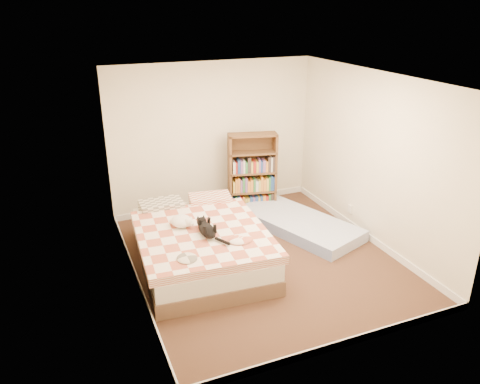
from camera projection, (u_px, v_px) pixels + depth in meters
name	position (u px, v px, depth m)	size (l,w,h in m)	color
room	(263.00, 179.00, 6.15)	(3.51, 4.01, 2.51)	#40271B
bed	(199.00, 243.00, 6.45)	(1.80, 2.39, 0.61)	brown
bookshelf	(252.00, 181.00, 8.01)	(0.87, 0.45, 1.35)	#4F2C1B
floor_mattress	(299.00, 224.00, 7.43)	(0.90, 2.00, 0.18)	#7D94D1
black_cat	(206.00, 229.00, 6.09)	(0.23, 0.71, 0.16)	black
white_dog	(182.00, 221.00, 6.30)	(0.32, 0.35, 0.15)	white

